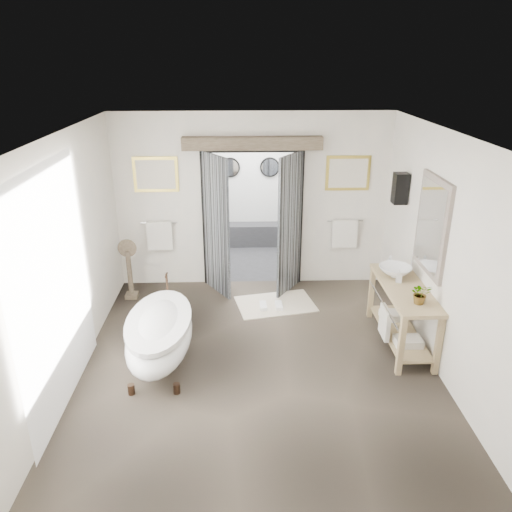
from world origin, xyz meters
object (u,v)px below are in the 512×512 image
object	(u,v)px
clawfoot_tub	(160,334)
basin	(395,272)
rug	(276,304)
vanity	(401,310)

from	to	relation	value
clawfoot_tub	basin	xyz separation A→B (m)	(3.16, 0.72, 0.50)
clawfoot_tub	rug	distance (m)	2.27
vanity	rug	size ratio (longest dim) A/B	1.33
clawfoot_tub	vanity	distance (m)	3.21
rug	basin	distance (m)	2.02
vanity	basin	size ratio (longest dim) A/B	3.54
vanity	basin	world-z (taller)	basin
clawfoot_tub	vanity	size ratio (longest dim) A/B	1.13
vanity	rug	xyz separation A→B (m)	(-1.61, 1.18, -0.50)
clawfoot_tub	basin	bearing A→B (deg)	12.77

